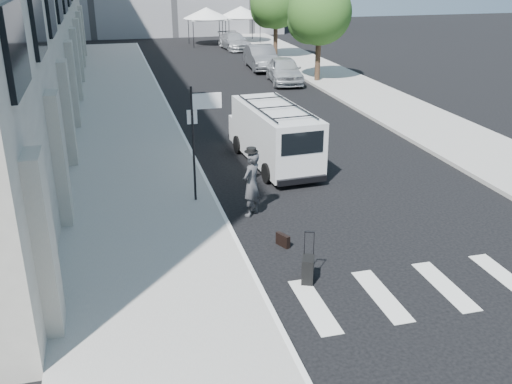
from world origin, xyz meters
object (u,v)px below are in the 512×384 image
businessman (251,184)px  cargo_van (274,134)px  briefcase (283,240)px  parked_car_b (261,57)px  suitcase (308,269)px  parked_car_a (284,70)px  parked_car_c (234,41)px

businessman → cargo_van: (1.92, 4.27, 0.13)m
briefcase → parked_car_b: parked_car_b is taller
businessman → suitcase: 4.06m
parked_car_a → briefcase: bearing=-100.0°
briefcase → cargo_van: (1.62, 6.41, 0.93)m
parked_car_c → suitcase: bearing=-104.2°
parked_car_a → parked_car_c: size_ratio=0.98×
parked_car_a → cargo_van: bearing=-101.4°
briefcase → suitcase: 1.86m
briefcase → suitcase: (0.03, -1.86, 0.15)m
businessman → suitcase: bearing=50.7°
suitcase → cargo_van: size_ratio=0.21×
businessman → cargo_van: size_ratio=0.34×
businessman → parked_car_b: bearing=-149.9°
briefcase → cargo_van: cargo_van is taller
businessman → parked_car_a: size_ratio=0.43×
parked_car_a → parked_car_c: parked_car_a is taller
cargo_van → parked_car_c: size_ratio=1.23×
suitcase → cargo_van: 8.46m
parked_car_a → parked_car_b: 4.95m
suitcase → parked_car_b: (6.30, 27.33, 0.48)m
businessman → briefcase: size_ratio=4.42×
businessman → briefcase: (0.30, -2.14, -0.80)m
suitcase → parked_car_a: bearing=96.8°
suitcase → parked_car_c: size_ratio=0.26×
briefcase → parked_car_a: parked_car_a is taller
cargo_van → parked_car_c: (4.96, 28.57, -0.43)m
briefcase → parked_car_a: size_ratio=0.10×
cargo_van → parked_car_c: cargo_van is taller
suitcase → cargo_van: bearing=101.9°
parked_car_a → parked_car_c: 14.46m
businessman → parked_car_a: bearing=-154.2°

